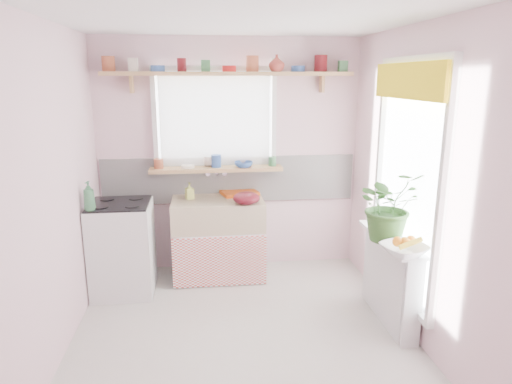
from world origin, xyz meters
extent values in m
plane|color=beige|center=(0.00, 0.00, 0.00)|extent=(3.20, 3.20, 0.00)
plane|color=white|center=(0.00, 0.00, 2.50)|extent=(3.20, 3.20, 0.00)
plane|color=silver|center=(0.00, 1.60, 1.25)|extent=(2.80, 0.00, 2.80)
plane|color=silver|center=(0.00, -1.60, 1.25)|extent=(2.80, 0.00, 2.80)
plane|color=silver|center=(-1.40, 0.00, 1.25)|extent=(0.00, 3.20, 3.20)
plane|color=silver|center=(1.40, 0.00, 1.25)|extent=(0.00, 3.20, 3.20)
cube|color=white|center=(0.00, 1.59, 1.00)|extent=(2.74, 0.03, 0.50)
cube|color=pink|center=(0.00, 1.58, 0.80)|extent=(2.74, 0.02, 0.12)
cube|color=white|center=(-0.15, 1.60, 1.65)|extent=(1.20, 0.01, 1.00)
cube|color=white|center=(-0.15, 1.53, 1.65)|extent=(1.15, 0.02, 0.95)
cube|color=white|center=(1.40, 0.20, 1.25)|extent=(0.01, 1.10, 1.90)
cube|color=yellow|center=(1.31, 0.20, 2.06)|extent=(0.03, 1.20, 0.28)
cube|color=white|center=(-0.15, 1.30, 0.28)|extent=(0.85, 0.55, 0.55)
cube|color=#D6463F|center=(-0.15, 1.02, 0.28)|extent=(0.95, 0.02, 0.53)
cube|color=#C9B793|center=(-0.15, 1.30, 0.70)|extent=(0.95, 0.55, 0.30)
cylinder|color=silver|center=(-0.15, 1.55, 1.10)|extent=(0.03, 0.22, 0.03)
cube|color=white|center=(-1.10, 1.05, 0.45)|extent=(0.58, 0.58, 0.90)
cube|color=black|center=(-1.10, 1.05, 0.91)|extent=(0.56, 0.56, 0.02)
cylinder|color=black|center=(-1.24, 0.91, 0.92)|extent=(0.14, 0.14, 0.01)
cylinder|color=black|center=(-0.96, 0.91, 0.92)|extent=(0.14, 0.14, 0.01)
cylinder|color=black|center=(-1.24, 1.19, 0.92)|extent=(0.14, 0.14, 0.01)
cylinder|color=black|center=(-0.96, 1.19, 0.92)|extent=(0.14, 0.14, 0.01)
cube|color=white|center=(1.30, 0.20, 0.38)|extent=(0.15, 0.90, 0.75)
cube|color=white|center=(1.27, 0.20, 0.76)|extent=(0.22, 0.95, 0.03)
cube|color=tan|center=(-0.15, 1.48, 1.14)|extent=(1.40, 0.22, 0.04)
cube|color=tan|center=(0.00, 1.47, 2.12)|extent=(2.52, 0.24, 0.04)
cylinder|color=#A55133|center=(-1.18, 1.47, 2.20)|extent=(0.11, 0.11, 0.12)
cylinder|color=silver|center=(-0.94, 1.47, 2.20)|extent=(0.11, 0.11, 0.12)
cylinder|color=#3359A5|center=(-0.71, 1.47, 2.17)|extent=(0.11, 0.11, 0.06)
cylinder|color=#590F14|center=(-0.47, 1.47, 2.20)|extent=(0.11, 0.11, 0.12)
cylinder|color=#3F7F4C|center=(-0.24, 1.47, 2.20)|extent=(0.11, 0.11, 0.12)
cylinder|color=red|center=(0.00, 1.47, 2.17)|extent=(0.11, 0.11, 0.06)
cylinder|color=#A55133|center=(0.24, 1.47, 2.20)|extent=(0.11, 0.11, 0.12)
cylinder|color=silver|center=(0.47, 1.47, 2.20)|extent=(0.11, 0.11, 0.12)
cylinder|color=#3359A5|center=(0.71, 1.47, 2.17)|extent=(0.11, 0.11, 0.06)
cylinder|color=#590F14|center=(0.94, 1.47, 2.20)|extent=(0.11, 0.11, 0.12)
cylinder|color=#3F7F4C|center=(1.18, 1.47, 2.20)|extent=(0.11, 0.11, 0.12)
cylinder|color=#A55133|center=(-0.77, 1.48, 1.22)|extent=(0.11, 0.11, 0.12)
cylinder|color=silver|center=(-0.46, 1.48, 1.22)|extent=(0.11, 0.11, 0.12)
cylinder|color=#3359A5|center=(-0.15, 1.48, 1.19)|extent=(0.11, 0.11, 0.06)
cylinder|color=#590F14|center=(0.16, 1.48, 1.22)|extent=(0.11, 0.11, 0.12)
cylinder|color=#3F7F4C|center=(0.47, 1.48, 1.22)|extent=(0.11, 0.11, 0.12)
cube|color=#D15212|center=(0.09, 1.50, 0.87)|extent=(0.44, 0.37, 0.04)
ellipsoid|color=#5B0F1A|center=(0.13, 1.10, 0.91)|extent=(0.29, 0.29, 0.12)
imported|color=#346127|center=(1.21, 0.13, 1.07)|extent=(0.60, 0.54, 0.60)
imported|color=silver|center=(1.21, -0.20, 0.82)|extent=(0.43, 0.43, 0.08)
imported|color=#286429|center=(1.21, 0.02, 0.88)|extent=(0.13, 0.11, 0.21)
imported|color=#BDCB5A|center=(-0.44, 1.37, 0.94)|extent=(0.10, 0.10, 0.17)
imported|color=beige|center=(-0.22, 1.54, 1.21)|extent=(0.18, 0.18, 0.11)
imported|color=#3662B0|center=(0.14, 1.43, 1.19)|extent=(0.23, 0.23, 0.06)
imported|color=#99382F|center=(0.47, 1.41, 2.22)|extent=(0.18, 0.18, 0.17)
imported|color=#3B764D|center=(-1.32, 0.83, 1.05)|extent=(0.12, 0.12, 0.27)
sphere|color=orange|center=(1.21, -0.20, 0.88)|extent=(0.08, 0.08, 0.08)
sphere|color=orange|center=(1.27, -0.17, 0.88)|extent=(0.08, 0.08, 0.08)
sphere|color=orange|center=(1.16, -0.18, 0.88)|extent=(0.08, 0.08, 0.08)
cylinder|color=yellow|center=(1.23, -0.25, 0.89)|extent=(0.18, 0.04, 0.10)
camera|label=1|loc=(-0.29, -3.29, 2.09)|focal=32.00mm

